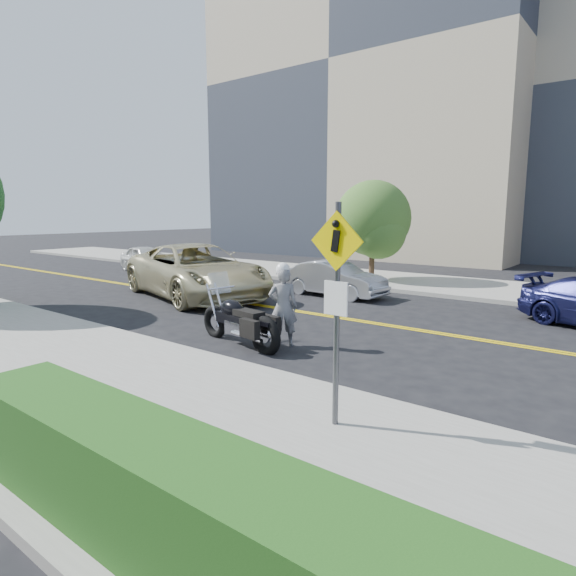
% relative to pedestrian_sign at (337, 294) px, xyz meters
% --- Properties ---
extents(ground_plane, '(120.00, 120.00, 0.00)m').
position_rel_pedestrian_sign_xyz_m(ground_plane, '(-4.20, 6.31, -1.96)').
color(ground_plane, black).
rests_on(ground_plane, ground).
extents(sidewalk_near, '(60.00, 5.00, 0.15)m').
position_rel_pedestrian_sign_xyz_m(sidewalk_near, '(-4.20, -1.19, -1.89)').
color(sidewalk_near, '#9E9B91').
rests_on(sidewalk_near, ground_plane).
extents(sidewalk_far, '(60.00, 5.00, 0.15)m').
position_rel_pedestrian_sign_xyz_m(sidewalk_far, '(-4.20, 13.81, -1.89)').
color(sidewalk_far, '#9E9B91').
rests_on(sidewalk_far, ground_plane).
extents(building_left, '(22.00, 14.00, 25.00)m').
position_rel_pedestrian_sign_xyz_m(building_left, '(-14.20, 28.31, 10.54)').
color(building_left, tan).
rests_on(building_left, ground_plane).
extents(pedestrian_sign, '(0.78, 0.08, 3.00)m').
position_rel_pedestrian_sign_xyz_m(pedestrian_sign, '(0.00, 0.00, 0.00)').
color(pedestrian_sign, '#4C4C51').
rests_on(pedestrian_sign, sidewalk_near).
extents(motorcyclist, '(0.78, 0.75, 1.91)m').
position_rel_pedestrian_sign_xyz_m(motorcyclist, '(-3.32, 3.04, -1.01)').
color(motorcyclist, silver).
rests_on(motorcyclist, ground).
extents(motorcycle, '(2.74, 1.21, 1.61)m').
position_rel_pedestrian_sign_xyz_m(motorcycle, '(-4.17, 2.50, -1.16)').
color(motorcycle, black).
rests_on(motorcycle, ground).
extents(suv, '(7.42, 4.96, 1.89)m').
position_rel_pedestrian_sign_xyz_m(suv, '(-9.68, 6.09, -1.02)').
color(suv, beige).
rests_on(suv, ground).
extents(parked_car_white, '(4.16, 2.37, 1.33)m').
position_rel_pedestrian_sign_xyz_m(parked_car_white, '(-17.43, 9.58, -1.29)').
color(parked_car_white, silver).
rests_on(parked_car_white, ground).
extents(parked_car_silver, '(3.90, 1.47, 1.27)m').
position_rel_pedestrian_sign_xyz_m(parked_car_silver, '(-5.93, 9.32, -1.32)').
color(parked_car_silver, '#A9ABB0').
rests_on(parked_car_silver, ground).
extents(tree_far_a, '(3.18, 3.18, 4.35)m').
position_rel_pedestrian_sign_xyz_m(tree_far_a, '(-6.43, 13.06, 0.79)').
color(tree_far_a, '#382619').
rests_on(tree_far_a, ground).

